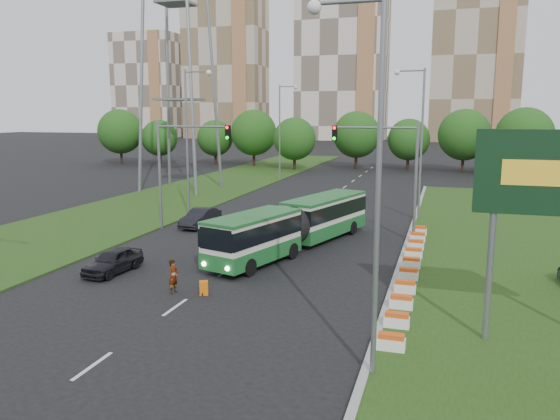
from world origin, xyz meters
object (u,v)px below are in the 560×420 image
(traffic_mast_median, at_px, (392,162))
(traffic_mast_left, at_px, (179,158))
(car_left_near, at_px, (113,261))
(pedestrian, at_px, (173,276))
(car_left_far, at_px, (200,218))
(shopping_trolley, at_px, (204,288))
(articulated_bus, at_px, (293,225))

(traffic_mast_median, distance_m, traffic_mast_left, 15.19)
(car_left_near, bearing_deg, pedestrian, -19.14)
(traffic_mast_median, distance_m, pedestrian, 17.32)
(car_left_far, bearing_deg, traffic_mast_left, -121.22)
(pedestrian, relative_size, shopping_trolley, 2.42)
(car_left_near, relative_size, shopping_trolley, 5.77)
(articulated_bus, height_order, car_left_near, articulated_bus)
(shopping_trolley, bearing_deg, traffic_mast_median, 39.73)
(car_left_near, distance_m, pedestrian, 5.17)
(shopping_trolley, bearing_deg, car_left_near, 140.10)
(traffic_mast_left, height_order, articulated_bus, traffic_mast_left)
(traffic_mast_left, xyz_separation_m, articulated_bus, (9.51, -3.20, -3.79))
(pedestrian, bearing_deg, car_left_near, 72.58)
(pedestrian, bearing_deg, car_left_far, 26.56)
(car_left_near, distance_m, car_left_far, 12.52)
(articulated_bus, xyz_separation_m, car_left_near, (-7.86, -7.97, -0.90))
(shopping_trolley, bearing_deg, pedestrian, 163.10)
(traffic_mast_median, height_order, traffic_mast_left, same)
(articulated_bus, height_order, pedestrian, articulated_bus)
(traffic_mast_left, relative_size, pedestrian, 4.89)
(articulated_bus, distance_m, shopping_trolley, 10.08)
(traffic_mast_left, height_order, car_left_far, traffic_mast_left)
(traffic_mast_left, distance_m, articulated_bus, 10.73)
(car_left_near, bearing_deg, shopping_trolley, -12.57)
(car_left_far, bearing_deg, traffic_mast_median, 3.18)
(articulated_bus, bearing_deg, pedestrian, -90.35)
(traffic_mast_median, xyz_separation_m, pedestrian, (-8.77, -14.23, -4.53))
(traffic_mast_median, height_order, articulated_bus, traffic_mast_median)
(car_left_far, relative_size, pedestrian, 2.59)
(traffic_mast_median, bearing_deg, shopping_trolley, -117.30)
(car_left_far, xyz_separation_m, shopping_trolley, (6.94, -14.40, -0.37))
(traffic_mast_left, distance_m, car_left_far, 4.93)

